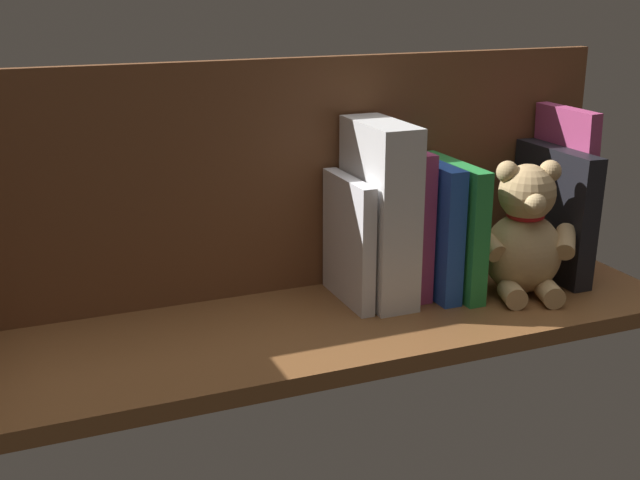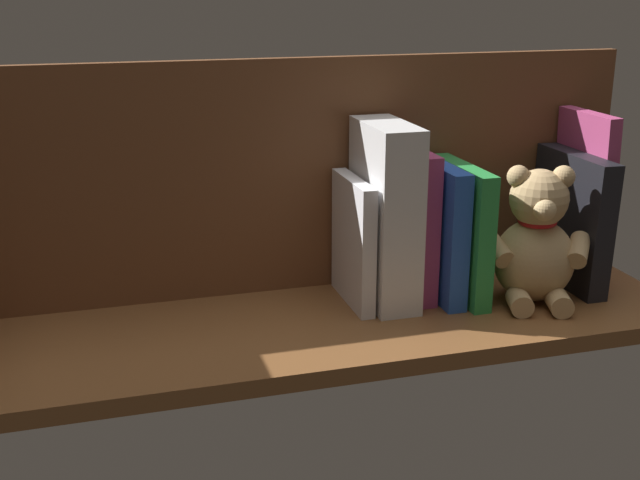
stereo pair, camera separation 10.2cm
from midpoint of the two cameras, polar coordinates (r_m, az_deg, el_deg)
ground_plane at (r=106.08cm, az=2.76°, el=-6.08°), size 96.48×28.60×2.20cm
shelf_back_panel at (r=111.47cm, az=0.89°, el=4.40°), size 96.48×1.50×31.90cm
book_0 at (r=124.16cm, az=20.17°, el=2.85°), size 2.67×12.40×24.17cm
book_1 at (r=121.60cm, az=19.44°, el=1.32°), size 3.46×16.34×18.84cm
teddy_bear at (r=113.65cm, az=17.33°, el=-0.22°), size 14.39×14.08×18.65cm
book_2 at (r=113.17cm, az=12.33°, el=0.60°), size 2.51×15.64×18.23cm
book_3 at (r=112.29cm, az=10.83°, el=0.61°), size 2.65×14.42×18.42cm
book_4 at (r=111.76cm, az=9.17°, el=1.11°), size 2.60×11.96×20.25cm
dictionary_thick_white at (r=108.41cm, az=7.27°, el=1.76°), size 5.70×13.93×24.21cm
book_5 at (r=108.34cm, az=5.02°, el=-0.15°), size 1.92×13.12×17.05cm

